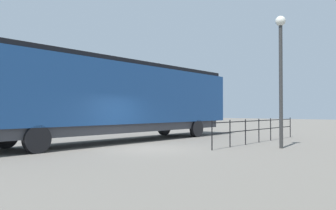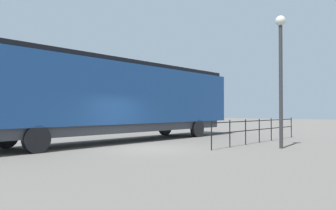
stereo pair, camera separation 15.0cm
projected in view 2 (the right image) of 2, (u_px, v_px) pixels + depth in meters
name	position (u px, v px, depth m)	size (l,w,h in m)	color
ground_plane	(146.00, 149.00, 14.69)	(120.00, 120.00, 0.00)	#666059
locomotive	(127.00, 98.00, 18.54)	(3.01, 16.88, 4.30)	navy
lamp_post	(281.00, 60.00, 14.85)	(0.45, 0.45, 5.89)	#2D2D2D
platform_fence	(259.00, 127.00, 17.55)	(0.05, 9.19, 1.25)	black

